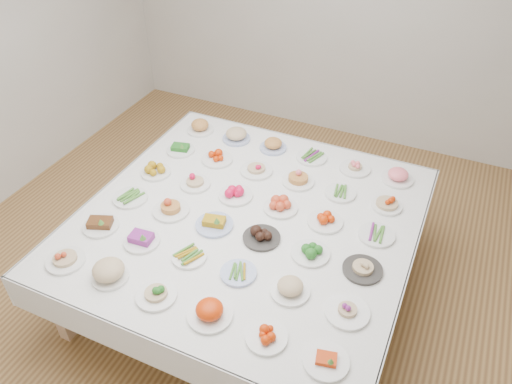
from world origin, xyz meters
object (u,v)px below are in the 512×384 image
at_px(display_table, 248,223).
at_px(dish_18, 155,169).
at_px(dish_35, 398,174).
at_px(dish_0, 64,255).

relative_size(display_table, dish_18, 9.96).
distance_m(display_table, dish_35, 1.30).
xyz_separation_m(display_table, dish_0, (-0.91, -0.93, 0.13)).
xyz_separation_m(display_table, dish_18, (-0.93, 0.18, 0.11)).
bearing_deg(display_table, dish_18, 169.12).
bearing_deg(dish_0, dish_18, 90.70).
height_order(display_table, dish_18, dish_18).
height_order(dish_0, dish_18, dish_0).
distance_m(dish_0, dish_18, 1.10).
height_order(display_table, dish_35, dish_35).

